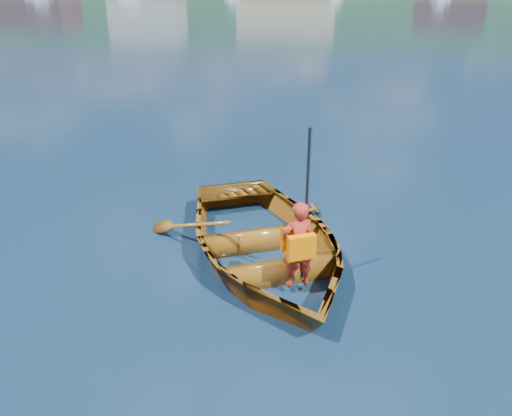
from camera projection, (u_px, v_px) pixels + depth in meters
ground at (162, 281)px, 6.46m from camera, size 600.00×600.00×0.00m
rowboat at (264, 242)px, 6.88m from camera, size 4.16×4.81×0.83m
child_paddler at (298, 244)px, 5.97m from camera, size 0.48×0.44×1.96m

